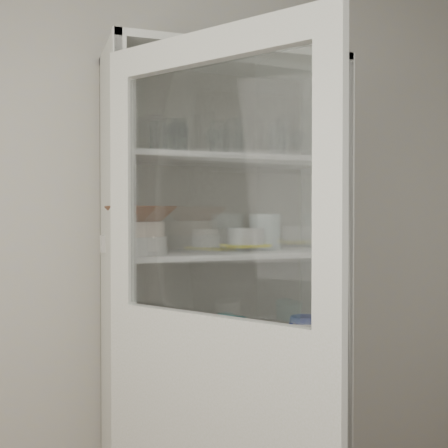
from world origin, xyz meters
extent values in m
cube|color=beige|center=(0.00, 1.50, 1.30)|extent=(3.60, 0.02, 2.60)
cube|color=beige|center=(-0.28, 1.27, 1.05)|extent=(0.03, 0.45, 2.10)
cube|color=beige|center=(0.68, 1.27, 1.05)|extent=(0.03, 0.45, 2.10)
cube|color=slate|center=(0.20, 1.49, 1.05)|extent=(1.00, 0.03, 2.10)
cube|color=beige|center=(0.20, 1.27, 2.08)|extent=(1.00, 0.45, 0.03)
cube|color=silver|center=(0.20, 1.26, 0.45)|extent=(0.94, 0.42, 0.02)
cube|color=silver|center=(0.20, 1.26, 0.85)|extent=(0.94, 0.42, 0.02)
cube|color=silver|center=(0.20, 1.26, 1.25)|extent=(0.94, 0.42, 0.02)
cube|color=silver|center=(0.20, 1.26, 1.65)|extent=(0.94, 0.42, 0.02)
cube|color=beige|center=(-0.05, 0.68, 1.95)|extent=(0.54, 0.77, 0.10)
cube|color=beige|center=(-0.27, 1.01, 1.50)|extent=(0.08, 0.10, 0.80)
cube|color=beige|center=(0.18, 0.34, 1.50)|extent=(0.08, 0.10, 0.80)
cube|color=silver|center=(-0.05, 0.68, 1.50)|extent=(0.42, 0.60, 0.78)
cylinder|color=silver|center=(-0.07, 1.14, 1.73)|extent=(0.09, 0.09, 0.13)
cylinder|color=silver|center=(-0.04, 1.13, 1.73)|extent=(0.07, 0.07, 0.13)
cylinder|color=silver|center=(0.13, 1.15, 1.73)|extent=(0.07, 0.07, 0.13)
cylinder|color=silver|center=(0.19, 1.12, 1.73)|extent=(0.07, 0.07, 0.14)
cylinder|color=silver|center=(0.40, 1.16, 1.73)|extent=(0.09, 0.09, 0.14)
cylinder|color=silver|center=(0.60, 1.16, 1.73)|extent=(0.08, 0.08, 0.13)
cylinder|color=silver|center=(0.61, 1.16, 1.73)|extent=(0.09, 0.09, 0.14)
cylinder|color=silver|center=(-0.03, 1.27, 1.73)|extent=(0.07, 0.07, 0.13)
cylinder|color=silver|center=(-0.10, 1.24, 1.73)|extent=(0.07, 0.07, 0.13)
cylinder|color=silver|center=(0.00, 1.25, 1.73)|extent=(0.07, 0.07, 0.14)
cylinder|color=silver|center=(-0.18, 1.20, 1.30)|extent=(0.21, 0.21, 0.07)
cylinder|color=silver|center=(-0.21, 1.37, 1.30)|extent=(0.21, 0.21, 0.07)
cylinder|color=beige|center=(-0.18, 1.20, 1.36)|extent=(0.25, 0.25, 0.06)
imported|color=#602D13|center=(-0.18, 1.20, 1.42)|extent=(0.32, 0.32, 0.06)
cylinder|color=silver|center=(0.30, 1.27, 1.27)|extent=(0.33, 0.33, 0.02)
cube|color=yellow|center=(0.30, 1.27, 1.28)|extent=(0.20, 0.20, 0.01)
cylinder|color=silver|center=(0.30, 1.27, 1.32)|extent=(0.17, 0.17, 0.07)
cylinder|color=silver|center=(0.40, 1.31, 1.34)|extent=(0.14, 0.14, 0.16)
imported|color=navy|center=(0.55, 1.20, 0.91)|extent=(0.14, 0.14, 0.11)
imported|color=#2B7573|center=(0.25, 1.29, 0.91)|extent=(0.15, 0.15, 0.11)
imported|color=silver|center=(0.53, 1.17, 0.90)|extent=(0.11, 0.11, 0.09)
cylinder|color=#2B7573|center=(0.22, 1.31, 0.91)|extent=(0.09, 0.09, 0.09)
ellipsoid|color=#2B7573|center=(0.22, 1.31, 0.96)|extent=(0.09, 0.09, 0.02)
cylinder|color=#A3A2A8|center=(0.12, 1.22, 0.88)|extent=(0.09, 0.09, 0.04)
cylinder|color=silver|center=(-0.06, 1.28, 0.93)|extent=(0.15, 0.15, 0.14)
imported|color=beige|center=(-0.03, 1.23, 0.50)|extent=(0.27, 0.27, 0.07)
cube|color=#A2A4AF|center=(0.51, 1.24, 0.49)|extent=(0.21, 0.15, 0.06)
camera|label=1|loc=(-0.60, -1.01, 1.42)|focal=45.00mm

